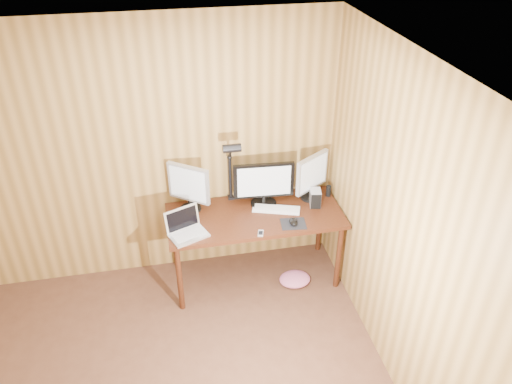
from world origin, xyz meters
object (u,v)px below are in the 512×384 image
object	(u,v)px
monitor_left	(189,187)
keyboard	(276,209)
monitor_right	(312,176)
hard_drive	(315,198)
desk	(253,220)
mouse	(293,222)
speaker	(329,191)
monitor_center	(264,184)
desk_lamp	(231,163)
phone	(261,233)
laptop	(186,228)

from	to	relation	value
monitor_left	keyboard	size ratio (longest dim) A/B	1.02
monitor_right	hard_drive	size ratio (longest dim) A/B	2.86
desk	monitor_left	distance (m)	0.69
keyboard	mouse	bearing A→B (deg)	-49.59
desk	speaker	xyz separation A→B (m)	(0.76, 0.09, 0.18)
monitor_center	monitor_right	bearing A→B (deg)	6.67
monitor_right	desk_lamp	distance (m)	0.78
monitor_center	phone	size ratio (longest dim) A/B	5.54
monitor_right	desk_lamp	size ratio (longest dim) A/B	0.65
laptop	hard_drive	distance (m)	1.24
monitor_center	monitor_left	distance (m)	0.68
mouse	phone	xyz separation A→B (m)	(-0.31, -0.08, -0.02)
monitor_left	monitor_right	distance (m)	1.15
desk	hard_drive	world-z (taller)	hard_drive
monitor_left	speaker	bearing A→B (deg)	34.65
laptop	phone	distance (m)	0.65
monitor_center	hard_drive	distance (m)	0.50
phone	desk_lamp	world-z (taller)	desk_lamp
monitor_right	phone	size ratio (longest dim) A/B	4.54
monitor_right	laptop	world-z (taller)	monitor_right
monitor_right	mouse	bearing A→B (deg)	-159.25
desk	mouse	size ratio (longest dim) A/B	13.86
laptop	monitor_center	bearing A→B (deg)	0.21
laptop	keyboard	world-z (taller)	laptop
monitor_center	desk_lamp	world-z (taller)	desk_lamp
monitor_left	speaker	xyz separation A→B (m)	(1.33, -0.03, -0.19)
monitor_center	desk_lamp	xyz separation A→B (m)	(-0.29, 0.08, 0.21)
phone	speaker	xyz separation A→B (m)	(0.77, 0.47, 0.05)
keyboard	monitor_right	bearing A→B (deg)	38.97
monitor_left	mouse	distance (m)	0.99
desk	desk_lamp	xyz separation A→B (m)	(-0.17, 0.15, 0.55)
monitor_left	monitor_right	bearing A→B (deg)	34.45
keyboard	monitor_center	bearing A→B (deg)	148.41
hard_drive	phone	distance (m)	0.69
monitor_center	mouse	distance (m)	0.45
mouse	speaker	distance (m)	0.59
desk	laptop	world-z (taller)	laptop
hard_drive	phone	world-z (taller)	hard_drive
keyboard	hard_drive	bearing A→B (deg)	20.29
monitor_left	laptop	bearing A→B (deg)	-65.18
monitor_right	speaker	distance (m)	0.26
desk	mouse	world-z (taller)	mouse
monitor_right	phone	xyz separation A→B (m)	(-0.59, -0.47, -0.24)
keyboard	phone	distance (m)	0.39
phone	hard_drive	bearing A→B (deg)	45.92
desk	monitor_left	size ratio (longest dim) A/B	3.47
monitor_center	phone	xyz separation A→B (m)	(-0.12, -0.44, -0.22)
monitor_right	monitor_left	bearing A→B (deg)	144.99
desk	desk_lamp	world-z (taller)	desk_lamp
laptop	monitor_right	bearing A→B (deg)	-6.91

